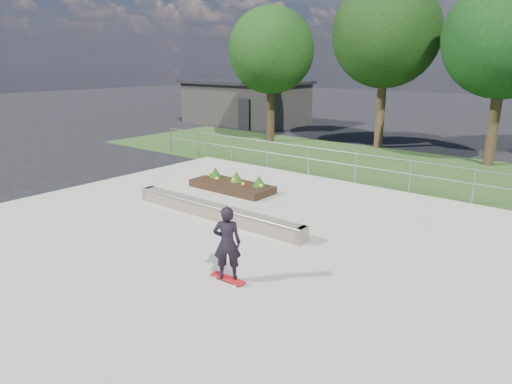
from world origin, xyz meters
The scene contains 11 objects.
ground centered at (0.00, 0.00, 0.00)m, with size 120.00×120.00×0.00m, color black.
grass_verge centered at (0.00, 11.00, 0.01)m, with size 30.00×8.00×0.02m, color #2A491D.
concrete_slab centered at (0.00, 0.00, 0.03)m, with size 15.00×15.00×0.06m, color #AEAA9B.
fence centered at (0.00, 7.50, 0.77)m, with size 20.06×0.06×1.20m.
building centered at (-14.00, 18.00, 1.51)m, with size 8.40×5.40×3.00m.
tree_far_left centered at (-8.00, 13.00, 4.85)m, with size 4.55×4.55×7.15m.
tree_mid_left centered at (-2.50, 15.00, 5.61)m, with size 5.25×5.25×8.25m.
tree_mid_right centered at (3.00, 14.00, 5.23)m, with size 4.90×4.90×7.70m.
grind_ledge centered at (-1.29, 1.49, 0.26)m, with size 6.00×0.44×0.43m.
planter_bed centered at (-2.88, 4.05, 0.24)m, with size 3.00×1.20×0.61m.
skateboarder centered at (1.58, -1.13, 0.89)m, with size 0.80×0.62×1.59m.
Camera 1 is at (7.24, -7.26, 4.34)m, focal length 32.00 mm.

